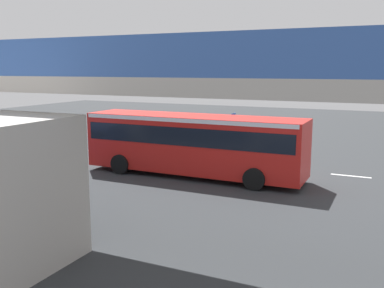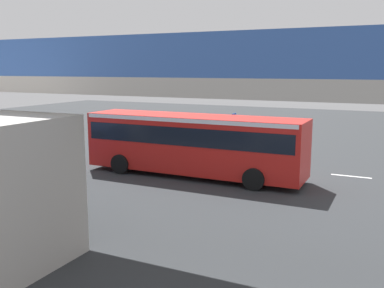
# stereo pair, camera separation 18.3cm
# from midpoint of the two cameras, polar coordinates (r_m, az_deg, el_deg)

# --- Properties ---
(ground) EXTENTS (80.00, 80.00, 0.00)m
(ground) POSITION_cam_midpoint_polar(r_m,az_deg,el_deg) (23.99, 0.53, -3.37)
(ground) COLOR #2D3033
(city_bus) EXTENTS (11.54, 2.85, 3.15)m
(city_bus) POSITION_cam_midpoint_polar(r_m,az_deg,el_deg) (22.25, 0.38, 0.53)
(city_bus) COLOR red
(city_bus) RESTS_ON ground
(bicycle_blue) EXTENTS (1.77, 0.44, 0.96)m
(bicycle_blue) POSITION_cam_midpoint_polar(r_m,az_deg,el_deg) (27.51, -19.55, -1.43)
(bicycle_blue) COLOR black
(bicycle_blue) RESTS_ON ground
(pedestrian) EXTENTS (0.38, 0.38, 1.79)m
(pedestrian) POSITION_cam_midpoint_polar(r_m,az_deg,el_deg) (27.67, -9.79, 0.14)
(pedestrian) COLOR #2D2D38
(pedestrian) RESTS_ON ground
(traffic_sign) EXTENTS (0.08, 0.60, 2.80)m
(traffic_sign) POSITION_cam_midpoint_polar(r_m,az_deg,el_deg) (26.90, 5.74, 2.12)
(traffic_sign) COLOR slate
(traffic_sign) RESTS_ON ground
(lane_dash_leftmost) EXTENTS (2.00, 0.20, 0.01)m
(lane_dash_leftmost) POSITION_cam_midpoint_polar(r_m,az_deg,el_deg) (24.00, 20.44, -4.00)
(lane_dash_leftmost) COLOR silver
(lane_dash_leftmost) RESTS_ON ground
(lane_dash_left) EXTENTS (2.00, 0.20, 0.01)m
(lane_dash_left) POSITION_cam_midpoint_polar(r_m,az_deg,el_deg) (24.65, 11.15, -3.20)
(lane_dash_left) COLOR silver
(lane_dash_left) RESTS_ON ground
(lane_dash_centre) EXTENTS (2.00, 0.20, 0.01)m
(lane_dash_centre) POSITION_cam_midpoint_polar(r_m,az_deg,el_deg) (25.90, 2.56, -2.38)
(lane_dash_centre) COLOR silver
(lane_dash_centre) RESTS_ON ground
(lane_dash_right) EXTENTS (2.00, 0.20, 0.01)m
(lane_dash_right) POSITION_cam_midpoint_polar(r_m,az_deg,el_deg) (27.68, -5.08, -1.61)
(lane_dash_right) COLOR silver
(lane_dash_right) RESTS_ON ground
(lane_dash_rightmost) EXTENTS (2.00, 0.20, 0.01)m
(lane_dash_rightmost) POSITION_cam_midpoint_polar(r_m,az_deg,el_deg) (29.90, -11.68, -0.91)
(lane_dash_rightmost) COLOR silver
(lane_dash_rightmost) RESTS_ON ground
(pedestrian_overpass) EXTENTS (30.41, 2.60, 6.39)m
(pedestrian_overpass) POSITION_cam_midpoint_polar(r_m,az_deg,el_deg) (14.89, -16.29, 6.50)
(pedestrian_overpass) COLOR #B2ADA5
(pedestrian_overpass) RESTS_ON ground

